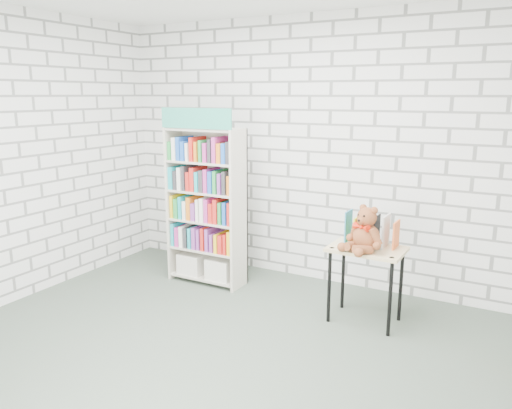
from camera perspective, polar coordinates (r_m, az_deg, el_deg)
The scene contains 6 objects.
ground at distance 4.08m, azimuth -5.91°, elevation -16.88°, with size 4.50×4.50×0.00m, color #435043.
room_shell at distance 3.56m, azimuth -6.56°, elevation 9.01°, with size 4.52×4.02×2.81m.
bookshelf at distance 5.30m, azimuth -5.68°, elevation -0.05°, with size 0.83×0.32×1.86m.
display_table at distance 4.50m, azimuth 12.51°, elevation -5.99°, with size 0.65×0.46×0.69m.
table_books at distance 4.53m, azimuth 13.06°, elevation -2.86°, with size 0.45×0.21×0.27m.
teddy_bear at distance 4.33m, azimuth 12.31°, elevation -3.19°, with size 0.37×0.35×0.39m.
Camera 1 is at (2.05, -2.91, 2.00)m, focal length 35.00 mm.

